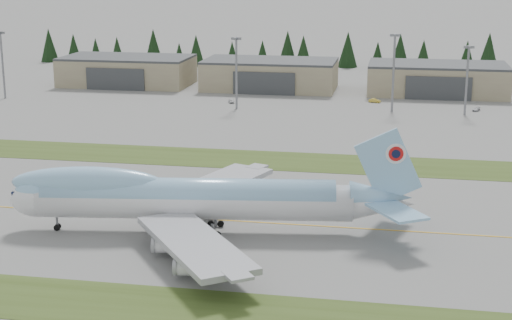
% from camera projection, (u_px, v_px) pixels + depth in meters
% --- Properties ---
extents(ground, '(7000.00, 7000.00, 0.00)m').
position_uv_depth(ground, '(216.00, 220.00, 143.59)').
color(ground, slate).
rests_on(ground, ground).
extents(grass_strip_near, '(400.00, 14.00, 0.08)m').
position_uv_depth(grass_strip_near, '(153.00, 308.00, 107.39)').
color(grass_strip_near, '#374B1A').
rests_on(grass_strip_near, ground).
extents(grass_strip_far, '(400.00, 18.00, 0.08)m').
position_uv_depth(grass_strip_far, '(260.00, 160.00, 186.45)').
color(grass_strip_far, '#374B1A').
rests_on(grass_strip_far, ground).
extents(taxiway_line_main, '(400.00, 0.40, 0.02)m').
position_uv_depth(taxiway_line_main, '(216.00, 220.00, 143.59)').
color(taxiway_line_main, gold).
rests_on(taxiway_line_main, ground).
extents(boeing_747_freighter, '(72.50, 61.81, 19.02)m').
position_uv_depth(boeing_747_freighter, '(190.00, 198.00, 135.69)').
color(boeing_747_freighter, white).
rests_on(boeing_747_freighter, ground).
extents(hangar_left, '(48.00, 26.60, 10.80)m').
position_uv_depth(hangar_left, '(127.00, 71.00, 297.35)').
color(hangar_left, gray).
rests_on(hangar_left, ground).
extents(hangar_center, '(48.00, 26.60, 10.80)m').
position_uv_depth(hangar_center, '(270.00, 74.00, 287.67)').
color(hangar_center, gray).
rests_on(hangar_center, ground).
extents(hangar_right, '(48.00, 26.60, 10.80)m').
position_uv_depth(hangar_right, '(437.00, 79.00, 277.12)').
color(hangar_right, gray).
rests_on(hangar_right, ground).
extents(floodlight_masts, '(187.08, 7.64, 24.21)m').
position_uv_depth(floodlight_masts, '(325.00, 60.00, 244.67)').
color(floodlight_masts, gray).
rests_on(floodlight_masts, ground).
extents(service_vehicle_a, '(2.88, 4.06, 1.28)m').
position_uv_depth(service_vehicle_a, '(231.00, 103.00, 260.63)').
color(service_vehicle_a, silver).
rests_on(service_vehicle_a, ground).
extents(service_vehicle_b, '(4.17, 2.31, 1.30)m').
position_uv_depth(service_vehicle_b, '(375.00, 103.00, 261.42)').
color(service_vehicle_b, gold).
rests_on(service_vehicle_b, ground).
extents(service_vehicle_c, '(3.04, 4.10, 1.10)m').
position_uv_depth(service_vehicle_c, '(476.00, 111.00, 246.71)').
color(service_vehicle_c, '#A5A5A9').
rests_on(service_vehicle_c, ground).
extents(conifer_belt, '(273.81, 15.31, 16.78)m').
position_uv_depth(conifer_belt, '(348.00, 52.00, 341.93)').
color(conifer_belt, black).
rests_on(conifer_belt, ground).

